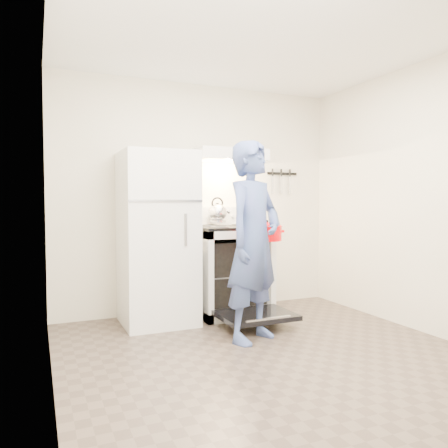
{
  "coord_description": "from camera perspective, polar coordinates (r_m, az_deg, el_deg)",
  "views": [
    {
      "loc": [
        -1.68,
        -2.78,
        1.21
      ],
      "look_at": [
        -0.05,
        1.0,
        1.0
      ],
      "focal_mm": 35.0,
      "sensor_mm": 36.0,
      "label": 1
    }
  ],
  "objects": [
    {
      "name": "person",
      "position": [
        3.79,
        3.9,
        -2.24
      ],
      "size": [
        0.75,
        0.66,
        1.74
      ],
      "primitive_type": "imported",
      "rotation": [
        0.0,
        0.0,
        0.48
      ],
      "color": "#314B78",
      "rests_on": "floor"
    },
    {
      "name": "oven_rack",
      "position": [
        4.73,
        0.84,
        -6.46
      ],
      "size": [
        0.6,
        0.52,
        0.01
      ],
      "primitive_type": "cube",
      "color": "slate",
      "rests_on": "stove_body"
    },
    {
      "name": "range_hood",
      "position": [
        4.76,
        0.48,
        8.94
      ],
      "size": [
        0.76,
        0.5,
        0.12
      ],
      "primitive_type": "cube",
      "color": "white",
      "rests_on": "back_wall"
    },
    {
      "name": "knife_strip",
      "position": [
        5.33,
        7.59,
        6.54
      ],
      "size": [
        0.4,
        0.02,
        0.03
      ],
      "primitive_type": "cube",
      "color": "black",
      "rests_on": "back_wall"
    },
    {
      "name": "refrigerator",
      "position": [
        4.39,
        -8.72,
        -1.82
      ],
      "size": [
        0.7,
        0.7,
        1.7
      ],
      "primitive_type": "cube",
      "color": "white",
      "rests_on": "floor"
    },
    {
      "name": "back_wall",
      "position": [
        4.88,
        -3.19,
        3.38
      ],
      "size": [
        3.2,
        0.02,
        2.5
      ],
      "primitive_type": "cube",
      "color": "beige",
      "rests_on": "ground"
    },
    {
      "name": "tea_kettle",
      "position": [
        4.73,
        -0.87,
        1.63
      ],
      "size": [
        0.25,
        0.21,
        0.31
      ],
      "primitive_type": null,
      "color": "silver",
      "rests_on": "cooktop"
    },
    {
      "name": "floor",
      "position": [
        3.46,
        7.68,
        -17.53
      ],
      "size": [
        3.6,
        3.6,
        0.0
      ],
      "primitive_type": "plane",
      "color": "brown",
      "rests_on": "ground"
    },
    {
      "name": "backsplash",
      "position": [
        4.93,
        -0.51,
        1.05
      ],
      "size": [
        0.76,
        0.07,
        0.2
      ],
      "primitive_type": "cube",
      "color": "white",
      "rests_on": "cooktop"
    },
    {
      "name": "dutch_oven",
      "position": [
        4.26,
        5.56,
        -1.25
      ],
      "size": [
        0.37,
        0.3,
        0.24
      ],
      "primitive_type": null,
      "color": "#E90007",
      "rests_on": "person"
    },
    {
      "name": "pizza_stone",
      "position": [
        4.72,
        1.85,
        -6.31
      ],
      "size": [
        0.35,
        0.35,
        0.02
      ],
      "primitive_type": "cylinder",
      "color": "#84674C",
      "rests_on": "oven_rack"
    },
    {
      "name": "utensil_jar",
      "position": [
        4.6,
        4.46,
        0.85
      ],
      "size": [
        0.1,
        0.1,
        0.13
      ],
      "primitive_type": "cylinder",
      "rotation": [
        0.0,
        0.0,
        0.09
      ],
      "color": "silver",
      "rests_on": "cooktop"
    },
    {
      "name": "stove_body",
      "position": [
        4.72,
        0.84,
        -6.22
      ],
      "size": [
        0.76,
        0.65,
        0.92
      ],
      "primitive_type": "cube",
      "color": "white",
      "rests_on": "floor"
    },
    {
      "name": "cooktop",
      "position": [
        4.67,
        0.85,
        -0.46
      ],
      "size": [
        0.76,
        0.65,
        0.03
      ],
      "primitive_type": "cube",
      "color": "black",
      "rests_on": "stove_body"
    },
    {
      "name": "oven_door",
      "position": [
        4.27,
        4.18,
        -11.82
      ],
      "size": [
        0.7,
        0.54,
        0.04
      ],
      "primitive_type": "cube",
      "color": "black",
      "rests_on": "floor"
    }
  ]
}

